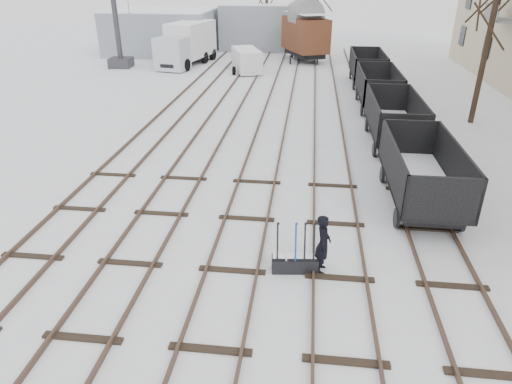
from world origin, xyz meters
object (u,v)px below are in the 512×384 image
Objects in this scene: ground_frame at (295,262)px; freight_wagon_a at (420,182)px; box_van_wagon at (305,33)px; panel_van at (247,60)px; crane at (119,38)px; worker at (323,244)px; lorry at (187,44)px.

ground_frame is 0.27× the size of freight_wagon_a.
freight_wagon_a is at bearing -104.24° from box_van_wagon.
box_van_wagon is 7.42m from panel_van.
panel_van is 0.50× the size of crane.
crane reaches higher than ground_frame.
worker is 0.39× the size of panel_van.
lorry is at bearing 137.82° from panel_van.
ground_frame is 0.33× the size of panel_van.
lorry is at bearing 11.74° from crane.
ground_frame is at bearing -98.46° from panel_van.
worker is 5.73m from freight_wagon_a.
panel_van is at bearing 112.42° from freight_wagon_a.
box_van_wagon reaches higher than ground_frame.
freight_wagon_a is 0.70× the size of lorry.
freight_wagon_a is (4.25, 4.64, 0.59)m from ground_frame.
panel_van reaches higher than ground_frame.
crane is at bearing 156.61° from panel_van.
panel_van is 11.16m from crane.
worker is 0.20× the size of crane.
crane reaches higher than box_van_wagon.
panel_van is (-9.35, 22.66, 0.08)m from freight_wagon_a.
panel_van is at bearing 16.00° from worker.
panel_van is (-5.85, 27.19, 0.08)m from worker.
freight_wagon_a reaches higher than ground_frame.
lorry reaches higher than panel_van.
lorry is (-11.43, 29.58, 0.94)m from worker.
worker is at bearing -57.14° from lorry.
box_van_wagon is (-0.50, 32.92, 2.14)m from ground_frame.
box_van_wagon reaches higher than panel_van.
box_van_wagon reaches higher than lorry.
panel_van is (-5.10, 27.29, 0.67)m from ground_frame.
crane reaches higher than worker.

